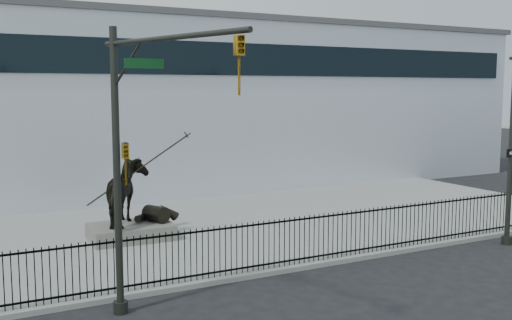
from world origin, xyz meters
name	(u,v)px	position (x,y,z in m)	size (l,w,h in m)	color
ground	(352,274)	(0.00, 0.00, 0.00)	(120.00, 120.00, 0.00)	black
plaza	(246,225)	(0.00, 7.00, 0.07)	(30.00, 12.00, 0.15)	gray
building	(144,107)	(0.00, 20.00, 4.50)	(44.00, 14.00, 9.00)	white
picket_fence	(329,236)	(0.00, 1.25, 0.90)	(22.10, 0.10, 1.50)	black
statue_plinth	(131,232)	(-4.81, 6.72, 0.42)	(2.89, 1.98, 0.54)	#55524E
equestrian_statue	(131,193)	(-4.76, 6.72, 1.82)	(3.70, 2.35, 3.13)	black
traffic_signal_left	(137,155)	(-6.75, -0.62, 4.03)	(1.52, 4.84, 7.00)	black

